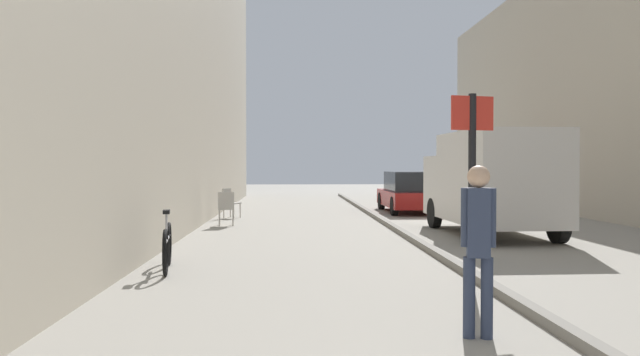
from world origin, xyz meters
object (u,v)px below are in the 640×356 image
parked_car (410,192)px  cafe_chair_near_window (230,201)px  street_sign_post (472,175)px  pedestrian_main_foreground (478,239)px  bicycle_leaning (167,247)px  cafe_chair_by_doorway (226,206)px  delivery_van (491,181)px

parked_car → cafe_chair_near_window: 6.56m
parked_car → street_sign_post: size_ratio=1.62×
pedestrian_main_foreground → cafe_chair_near_window: 14.19m
street_sign_post → bicycle_leaning: street_sign_post is taller
pedestrian_main_foreground → bicycle_leaning: pedestrian_main_foreground is taller
parked_car → bicycle_leaning: (-6.22, -11.75, -0.33)m
cafe_chair_near_window → parked_car: bearing=136.0°
parked_car → cafe_chair_by_doorway: bearing=-142.8°
delivery_van → bicycle_leaning: (-6.77, -4.60, -0.93)m
street_sign_post → cafe_chair_by_doorway: bearing=-79.1°
cafe_chair_by_doorway → pedestrian_main_foreground: bearing=-77.3°
delivery_van → bicycle_leaning: 8.24m
parked_car → street_sign_post: (-1.91, -13.75, 0.83)m
delivery_van → street_sign_post: size_ratio=1.91×
delivery_van → cafe_chair_by_doorway: (-6.60, 2.52, -0.77)m
parked_car → street_sign_post: 13.91m
street_sign_post → cafe_chair_near_window: bearing=-83.3°
bicycle_leaning → cafe_chair_by_doorway: 7.13m
parked_car → pedestrian_main_foreground: bearing=-99.0°
parked_car → street_sign_post: bearing=-98.1°
parked_car → cafe_chair_by_doorway: parked_car is taller
bicycle_leaning → cafe_chair_near_window: bicycle_leaning is taller
parked_car → bicycle_leaning: bearing=-118.1°
street_sign_post → delivery_van: bearing=-123.9°
pedestrian_main_foreground → parked_car: 15.91m
parked_car → cafe_chair_by_doorway: 7.62m
pedestrian_main_foreground → bicycle_leaning: 5.52m
pedestrian_main_foreground → street_sign_post: bearing=86.7°
cafe_chair_near_window → cafe_chair_by_doorway: bearing=31.5°
pedestrian_main_foreground → cafe_chair_near_window: (-3.79, 13.67, -0.42)m
street_sign_post → bicycle_leaning: 4.90m
bicycle_leaning → parked_car: bearing=53.5°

